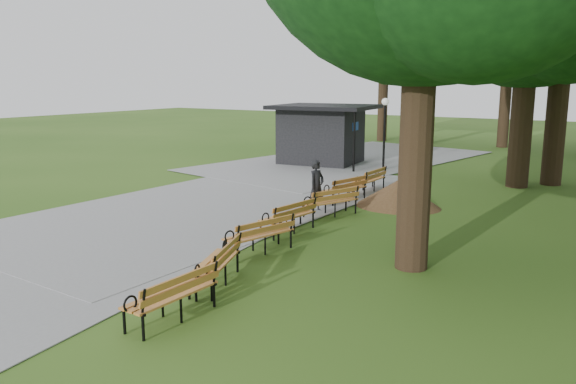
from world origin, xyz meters
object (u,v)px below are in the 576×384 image
Objects in this scene: bench_0 at (171,295)px; bench_3 at (288,216)px; person at (317,186)px; bench_1 at (215,263)px; kiosk at (321,134)px; dirt_mound at (398,193)px; bench_4 at (330,201)px; lamp_post at (385,119)px; bench_2 at (259,235)px; bench_5 at (344,189)px; bench_6 at (369,180)px.

bench_0 is 5.93m from bench_3.
person is 0.85× the size of bench_1.
bench_0 is (6.85, -17.34, -0.97)m from kiosk.
dirt_mound is 10.32m from bench_0.
bench_4 is (5.54, -9.31, -0.97)m from kiosk.
lamp_post is 17.31m from bench_0.
lamp_post reaches higher than bench_2.
bench_5 is (-0.55, 1.97, 0.00)m from bench_4.
kiosk is 16.94m from bench_1.
bench_1 is (6.39, -15.65, -0.97)m from kiosk.
person is 0.85× the size of bench_3.
kiosk is 18.67m from bench_0.
lamp_post is 7.58m from dirt_mound.
bench_2 is at bearing 19.25° from bench_3.
bench_3 is (-0.40, 1.88, 0.00)m from bench_2.
bench_3 is at bearing -159.32° from person.
lamp_post is 1.69× the size of bench_4.
bench_4 is (2.10, -8.83, -1.86)m from lamp_post.
bench_4 is at bearing -118.10° from dirt_mound.
dirt_mound is 1.22× the size of bench_5.
kiosk is 2.37× the size of bench_2.
bench_3 is (-1.27, -4.55, 0.00)m from dirt_mound.
kiosk reaches higher than bench_1.
lamp_post is at bearing -145.02° from bench_4.
bench_5 is (-1.86, 10.00, 0.00)m from bench_0.
person reaches higher than bench_5.
bench_1 is (2.95, -15.18, -1.86)m from lamp_post.
bench_2 is 1.00× the size of bench_3.
bench_5 is at bearing -167.56° from bench_0.
bench_2 and bench_3 have the same top height.
lamp_post is (3.45, -0.47, 0.89)m from kiosk.
dirt_mound is 8.64m from bench_1.
dirt_mound is 1.22× the size of bench_3.
dirt_mound is 1.22× the size of bench_6.
kiosk is 2.37× the size of bench_1.
bench_3 is 6.29m from bench_6.
bench_4 is at bearing -168.81° from bench_0.
bench_2 is at bearing 26.47° from bench_4.
bench_3 is at bearing -153.79° from bench_2.
bench_4 reaches higher than dirt_mound.
bench_3 is at bearing 171.50° from bench_1.
bench_0 is 8.14m from bench_4.
bench_0 is at bearing -75.33° from kiosk.
bench_1 is at bearing 22.05° from bench_5.
bench_0 is 10.18m from bench_5.
kiosk is at bearing -133.21° from bench_5.
bench_5 and bench_6 have the same top height.
lamp_post reaches higher than person.
kiosk is 2.37× the size of bench_0.
bench_0 is 1.00× the size of bench_6.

